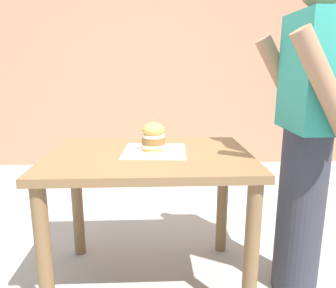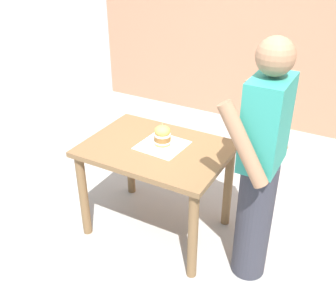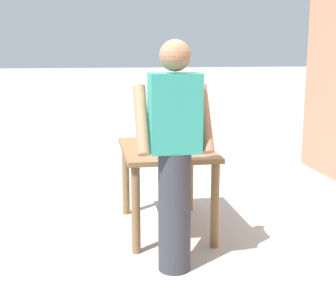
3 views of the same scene
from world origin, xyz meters
name	(u,v)px [view 1 (image 1 of 3)]	position (x,y,z in m)	size (l,w,h in m)	color
ground_plane	(151,282)	(0.00, 0.00, 0.00)	(80.00, 80.00, 0.00)	#9E9E99
patio_table	(149,178)	(0.00, 0.00, 0.63)	(0.77, 1.06, 0.77)	brown
serving_paper	(154,151)	(-0.04, 0.03, 0.77)	(0.33, 0.33, 0.00)	white
sandwich	(153,137)	(-0.05, 0.02, 0.85)	(0.13, 0.13, 0.19)	gold
pickle_spear	(150,144)	(-0.14, 0.01, 0.78)	(0.02, 0.02, 0.08)	#8EA83D
diner_across_table	(307,133)	(0.07, 0.80, 0.88)	(0.55, 0.35, 1.69)	#33333D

